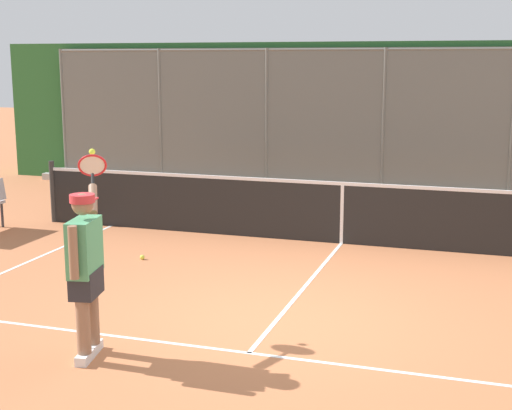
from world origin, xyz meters
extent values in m
plane|color=#B76B42|center=(0.00, 0.00, 0.00)|extent=(60.00, 60.00, 0.00)
cube|color=white|center=(0.00, 0.90, 0.00)|extent=(6.20, 0.05, 0.01)
cube|color=white|center=(0.00, -1.37, 0.00)|extent=(0.05, 4.54, 0.01)
cylinder|color=slate|center=(-2.48, -7.79, 1.51)|extent=(0.07, 0.07, 3.03)
cylinder|color=slate|center=(0.00, -7.79, 1.51)|extent=(0.07, 0.07, 3.03)
cylinder|color=slate|center=(2.48, -7.79, 1.51)|extent=(0.07, 0.07, 3.03)
cylinder|color=slate|center=(4.96, -7.79, 1.51)|extent=(0.07, 0.07, 3.03)
cylinder|color=slate|center=(7.44, -7.79, 1.51)|extent=(0.07, 0.07, 3.03)
cylinder|color=slate|center=(0.00, -7.79, 2.99)|extent=(14.88, 0.05, 0.05)
cube|color=slate|center=(0.00, -7.79, 1.51)|extent=(14.88, 0.02, 3.03)
cube|color=#2D6B33|center=(0.00, -8.44, 1.58)|extent=(17.88, 0.90, 3.15)
cube|color=#ADADA8|center=(0.00, -7.61, 0.07)|extent=(15.88, 0.18, 0.15)
cylinder|color=#2D2D2D|center=(5.10, -3.64, 0.54)|extent=(0.09, 0.09, 1.07)
cube|color=black|center=(0.00, -3.64, 0.46)|extent=(10.11, 0.02, 0.91)
cube|color=white|center=(0.00, -3.64, 0.94)|extent=(10.11, 0.04, 0.05)
cube|color=white|center=(0.00, -3.64, 0.46)|extent=(0.05, 0.04, 0.91)
cube|color=silver|center=(1.40, 1.57, 0.04)|extent=(0.16, 0.28, 0.09)
cylinder|color=#8C664C|center=(1.40, 1.57, 0.45)|extent=(0.13, 0.13, 0.73)
cube|color=silver|center=(1.44, 1.33, 0.04)|extent=(0.16, 0.28, 0.09)
cylinder|color=#8C664C|center=(1.44, 1.33, 0.45)|extent=(0.13, 0.13, 0.73)
cube|color=#28282D|center=(1.42, 1.45, 0.74)|extent=(0.29, 0.42, 0.26)
cube|color=#4C9E6B|center=(1.42, 1.45, 1.08)|extent=(0.29, 0.48, 0.53)
cylinder|color=#8C664C|center=(1.37, 1.72, 1.10)|extent=(0.08, 0.08, 0.48)
cylinder|color=#8C664C|center=(1.55, 1.04, 1.45)|extent=(0.25, 0.36, 0.28)
sphere|color=#8C664C|center=(1.42, 1.45, 1.48)|extent=(0.20, 0.20, 0.20)
cylinder|color=red|center=(1.42, 1.45, 1.54)|extent=(0.27, 0.27, 0.08)
cube|color=red|center=(1.44, 1.34, 1.51)|extent=(0.20, 0.21, 0.02)
cylinder|color=black|center=(1.66, 0.84, 1.60)|extent=(0.11, 0.16, 0.13)
torus|color=red|center=(1.76, 0.68, 1.72)|extent=(0.35, 0.30, 0.26)
cylinder|color=silver|center=(1.76, 0.68, 1.72)|extent=(0.28, 0.24, 0.21)
sphere|color=#CCDB33|center=(1.84, 0.52, 1.84)|extent=(0.07, 0.07, 0.07)
sphere|color=#D6E042|center=(2.51, -1.86, 0.03)|extent=(0.07, 0.07, 0.07)
cylinder|color=#333338|center=(5.68, -2.99, 0.22)|extent=(0.04, 0.04, 0.44)
camera|label=1|loc=(-2.10, 7.23, 2.78)|focal=51.52mm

